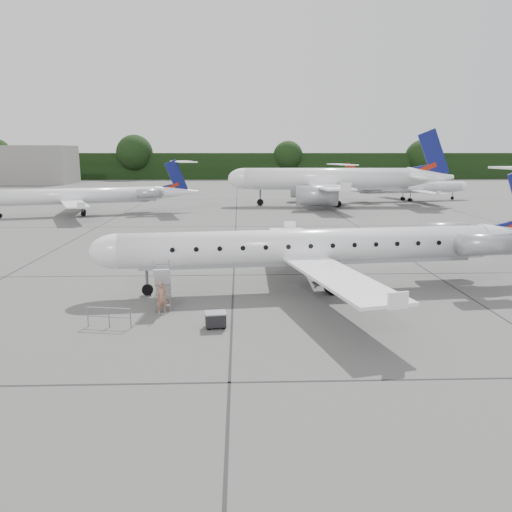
{
  "coord_description": "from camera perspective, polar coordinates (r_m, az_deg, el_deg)",
  "views": [
    {
      "loc": [
        -5.3,
        -26.83,
        8.49
      ],
      "look_at": [
        -4.3,
        2.6,
        2.3
      ],
      "focal_mm": 35.0,
      "sensor_mm": 36.0,
      "label": 1
    }
  ],
  "objects": [
    {
      "name": "airstair",
      "position": [
        28.26,
        -10.61,
        -3.32
      ],
      "size": [
        1.11,
        2.47,
        2.37
      ],
      "primitive_type": null,
      "rotation": [
        0.0,
        0.0,
        0.11
      ],
      "color": "white",
      "rests_on": "ground"
    },
    {
      "name": "safety_railing",
      "position": [
        25.65,
        -16.45,
        -6.78
      ],
      "size": [
        2.18,
        0.44,
        1.0
      ],
      "primitive_type": null,
      "rotation": [
        0.0,
        0.0,
        -0.16
      ],
      "color": "gray",
      "rests_on": "ground"
    },
    {
      "name": "treeline",
      "position": [
        156.99,
        -0.01,
        10.23
      ],
      "size": [
        260.0,
        4.0,
        8.0
      ],
      "primitive_type": "cube",
      "color": "black",
      "rests_on": "ground"
    },
    {
      "name": "bg_regional_right",
      "position": [
        91.8,
        17.41,
        8.08
      ],
      "size": [
        28.33,
        23.1,
        6.54
      ],
      "primitive_type": null,
      "rotation": [
        0.0,
        0.0,
        3.37
      ],
      "color": "white",
      "rests_on": "ground"
    },
    {
      "name": "bg_regional_left",
      "position": [
        71.62,
        -20.11,
        7.27
      ],
      "size": [
        32.15,
        26.83,
        7.27
      ],
      "primitive_type": null,
      "rotation": [
        0.0,
        0.0,
        0.28
      ],
      "color": "white",
      "rests_on": "ground"
    },
    {
      "name": "baggage_cart",
      "position": [
        24.7,
        -4.64,
        -7.23
      ],
      "size": [
        1.08,
        0.92,
        0.85
      ],
      "primitive_type": null,
      "rotation": [
        0.0,
        0.0,
        0.13
      ],
      "color": "black",
      "rests_on": "ground"
    },
    {
      "name": "main_regional_jet",
      "position": [
        30.89,
        6.11,
        3.03
      ],
      "size": [
        31.63,
        24.33,
        7.56
      ],
      "primitive_type": null,
      "rotation": [
        0.0,
        0.0,
        0.11
      ],
      "color": "white",
      "rests_on": "ground"
    },
    {
      "name": "bg_narrowbody",
      "position": [
        80.37,
        8.02,
        9.92
      ],
      "size": [
        33.83,
        24.98,
        11.82
      ],
      "primitive_type": null,
      "rotation": [
        0.0,
        0.0,
        -0.04
      ],
      "color": "white",
      "rests_on": "ground"
    },
    {
      "name": "ground",
      "position": [
        28.64,
        8.85,
        -5.52
      ],
      "size": [
        320.0,
        320.0,
        0.0
      ],
      "primitive_type": "plane",
      "color": "#595957",
      "rests_on": "ground"
    },
    {
      "name": "passenger",
      "position": [
        27.06,
        -10.69,
        -4.72
      ],
      "size": [
        0.75,
        0.65,
        1.72
      ],
      "primitive_type": "imported",
      "rotation": [
        0.0,
        0.0,
        0.46
      ],
      "color": "#9A6754",
      "rests_on": "ground"
    }
  ]
}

